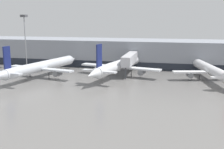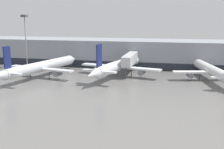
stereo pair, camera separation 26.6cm
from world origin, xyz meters
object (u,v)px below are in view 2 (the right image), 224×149
parked_jet_1 (41,67)px  apron_light_mast_2 (25,26)px  parked_jet_4 (120,65)px  parked_jet_0 (211,70)px

parked_jet_1 → apron_light_mast_2: 21.60m
parked_jet_4 → apron_light_mast_2: bearing=91.7°
parked_jet_1 → parked_jet_4: 22.33m
parked_jet_0 → apron_light_mast_2: (-58.41, 7.18, 11.17)m
parked_jet_0 → apron_light_mast_2: size_ratio=1.79×
parked_jet_1 → apron_light_mast_2: apron_light_mast_2 is taller
parked_jet_1 → parked_jet_4: (21.14, 7.17, 0.05)m
parked_jet_1 → parked_jet_4: size_ratio=0.97×
parked_jet_0 → apron_light_mast_2: apron_light_mast_2 is taller
parked_jet_0 → parked_jet_4: parked_jet_4 is taller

